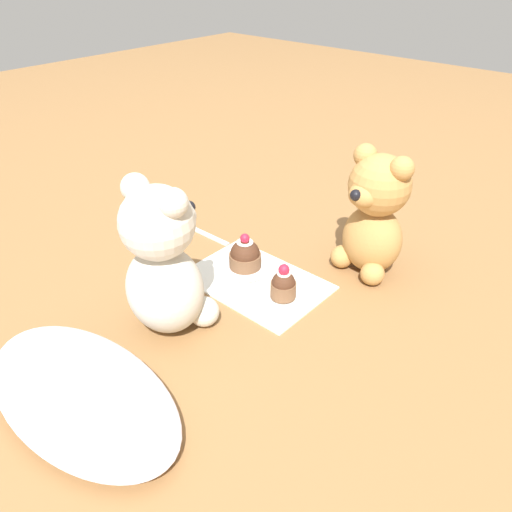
# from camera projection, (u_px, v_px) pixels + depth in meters

# --- Properties ---
(ground_plane) EXTENTS (4.00, 4.00, 0.00)m
(ground_plane) POSITION_uv_depth(u_px,v_px,m) (256.00, 282.00, 0.90)
(ground_plane) COLOR olive
(knitted_placemat) EXTENTS (0.25, 0.17, 0.01)m
(knitted_placemat) POSITION_uv_depth(u_px,v_px,m) (256.00, 281.00, 0.90)
(knitted_placemat) COLOR silver
(knitted_placemat) RESTS_ON ground_plane
(tulle_cloth) EXTENTS (0.34, 0.18, 0.04)m
(tulle_cloth) POSITION_uv_depth(u_px,v_px,m) (82.00, 393.00, 0.65)
(tulle_cloth) COLOR silver
(tulle_cloth) RESTS_ON ground_plane
(teddy_bear_cream) EXTENTS (0.13, 0.13, 0.25)m
(teddy_bear_cream) POSITION_uv_depth(u_px,v_px,m) (164.00, 263.00, 0.74)
(teddy_bear_cream) COLOR beige
(teddy_bear_cream) RESTS_ON ground_plane
(teddy_bear_tan) EXTENTS (0.13, 0.13, 0.23)m
(teddy_bear_tan) POSITION_uv_depth(u_px,v_px,m) (374.00, 214.00, 0.87)
(teddy_bear_tan) COLOR #B78447
(teddy_bear_tan) RESTS_ON ground_plane
(cupcake_near_cream_bear) EXTENTS (0.04, 0.04, 0.06)m
(cupcake_near_cream_bear) POSITION_uv_depth(u_px,v_px,m) (283.00, 285.00, 0.84)
(cupcake_near_cream_bear) COLOR brown
(cupcake_near_cream_bear) RESTS_ON knitted_placemat
(saucer_plate) EXTENTS (0.09, 0.09, 0.01)m
(saucer_plate) POSITION_uv_depth(u_px,v_px,m) (245.00, 267.00, 0.92)
(saucer_plate) COLOR silver
(saucer_plate) RESTS_ON knitted_placemat
(cupcake_near_tan_bear) EXTENTS (0.06, 0.06, 0.07)m
(cupcake_near_tan_bear) POSITION_uv_depth(u_px,v_px,m) (245.00, 256.00, 0.91)
(cupcake_near_tan_bear) COLOR brown
(cupcake_near_tan_bear) RESTS_ON saucer_plate
(teaspoon) EXTENTS (0.12, 0.01, 0.01)m
(teaspoon) POSITION_uv_depth(u_px,v_px,m) (207.00, 234.00, 1.04)
(teaspoon) COLOR silver
(teaspoon) RESTS_ON ground_plane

